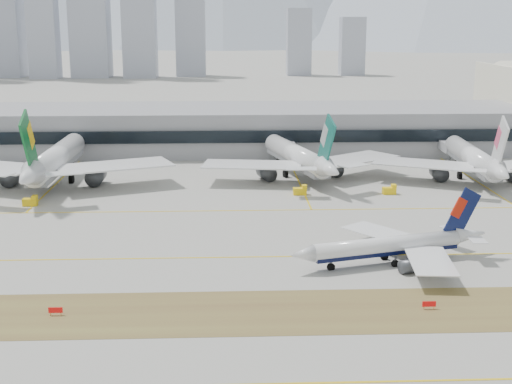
{
  "coord_description": "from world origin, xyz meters",
  "views": [
    {
      "loc": [
        3.56,
        -136.88,
        44.83
      ],
      "look_at": [
        10.07,
        18.0,
        7.5
      ],
      "focal_mm": 50.0,
      "sensor_mm": 36.0,
      "label": 1
    }
  ],
  "objects_px": {
    "taxiing_airliner": "(394,246)",
    "terminal": "(216,129)",
    "widebody_cathay": "(299,158)",
    "widebody_china_air": "(475,160)",
    "widebody_eva": "(54,161)"
  },
  "relations": [
    {
      "from": "taxiing_airliner",
      "to": "widebody_china_air",
      "type": "xyz_separation_m",
      "value": [
        40.03,
        71.36,
        2.45
      ]
    },
    {
      "from": "taxiing_airliner",
      "to": "widebody_cathay",
      "type": "bearing_deg",
      "value": -98.22
    },
    {
      "from": "taxiing_airliner",
      "to": "terminal",
      "type": "distance_m",
      "value": 129.2
    },
    {
      "from": "widebody_china_air",
      "to": "widebody_eva",
      "type": "bearing_deg",
      "value": 93.93
    },
    {
      "from": "taxiing_airliner",
      "to": "widebody_eva",
      "type": "height_order",
      "value": "widebody_eva"
    },
    {
      "from": "taxiing_airliner",
      "to": "widebody_china_air",
      "type": "bearing_deg",
      "value": -135.18
    },
    {
      "from": "taxiing_airliner",
      "to": "widebody_cathay",
      "type": "relative_size",
      "value": 0.68
    },
    {
      "from": "widebody_eva",
      "to": "widebody_china_air",
      "type": "distance_m",
      "value": 119.75
    },
    {
      "from": "widebody_china_air",
      "to": "terminal",
      "type": "bearing_deg",
      "value": 58.39
    },
    {
      "from": "widebody_eva",
      "to": "widebody_cathay",
      "type": "xyz_separation_m",
      "value": [
        69.39,
        6.16,
        -0.73
      ]
    },
    {
      "from": "widebody_china_air",
      "to": "terminal",
      "type": "relative_size",
      "value": 0.22
    },
    {
      "from": "widebody_eva",
      "to": "terminal",
      "type": "height_order",
      "value": "widebody_eva"
    },
    {
      "from": "widebody_eva",
      "to": "widebody_china_air",
      "type": "bearing_deg",
      "value": -89.43
    },
    {
      "from": "taxiing_airliner",
      "to": "widebody_china_air",
      "type": "height_order",
      "value": "widebody_china_air"
    },
    {
      "from": "widebody_cathay",
      "to": "widebody_china_air",
      "type": "height_order",
      "value": "widebody_china_air"
    }
  ]
}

